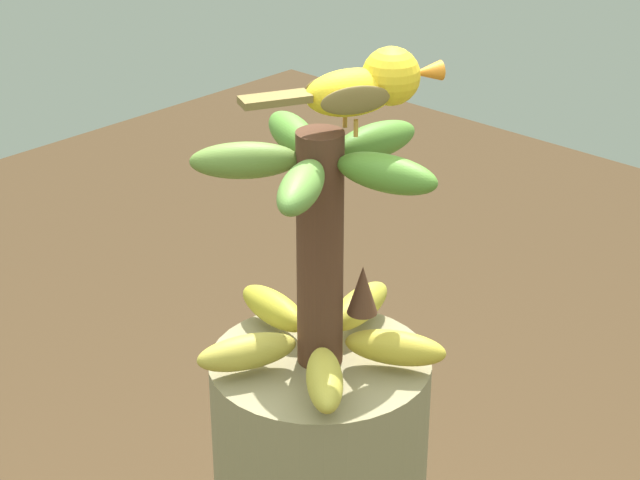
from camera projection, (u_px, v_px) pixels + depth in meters
banana_bunch at (321, 252)px, 1.24m from camera, size 0.30×0.29×0.29m
perched_bird at (368, 85)px, 1.16m from camera, size 0.22×0.12×0.09m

